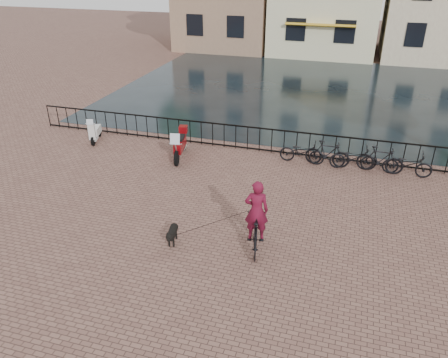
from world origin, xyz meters
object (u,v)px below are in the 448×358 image
(dog, at_px, (172,234))
(scooter, at_px, (95,128))
(cyclist, at_px, (256,220))
(motorcycle, at_px, (180,142))

(dog, bearing_deg, scooter, 124.33)
(cyclist, height_order, scooter, cyclist)
(dog, relative_size, scooter, 0.64)
(motorcycle, xyz_separation_m, scooter, (-4.13, 0.58, -0.08))
(scooter, bearing_deg, cyclist, -50.51)
(cyclist, xyz_separation_m, scooter, (-8.32, 5.56, -0.32))
(cyclist, relative_size, dog, 2.80)
(cyclist, distance_m, scooter, 10.01)
(cyclist, bearing_deg, motorcycle, -62.16)
(dog, height_order, scooter, scooter)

